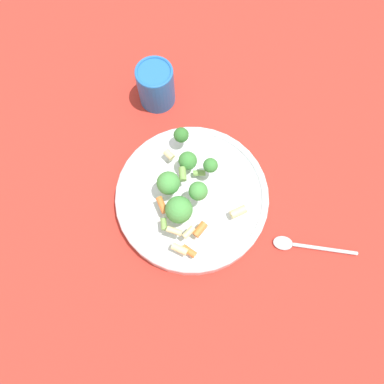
% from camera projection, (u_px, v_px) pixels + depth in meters
% --- Properties ---
extents(ground_plane, '(3.00, 3.00, 0.00)m').
position_uv_depth(ground_plane, '(192.00, 200.00, 0.71)').
color(ground_plane, '#B72D23').
extents(bowl, '(0.28, 0.28, 0.04)m').
position_uv_depth(bowl, '(192.00, 197.00, 0.70)').
color(bowl, silver).
rests_on(bowl, ground_plane).
extents(pasta_salad, '(0.19, 0.20, 0.07)m').
position_uv_depth(pasta_salad, '(182.00, 188.00, 0.65)').
color(pasta_salad, '#8CB766').
rests_on(pasta_salad, bowl).
extents(cup, '(0.07, 0.07, 0.09)m').
position_uv_depth(cup, '(156.00, 85.00, 0.74)').
color(cup, '#2366B2').
rests_on(cup, ground_plane).
extents(spoon, '(0.15, 0.07, 0.01)m').
position_uv_depth(spoon, '(299.00, 245.00, 0.68)').
color(spoon, silver).
rests_on(spoon, ground_plane).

